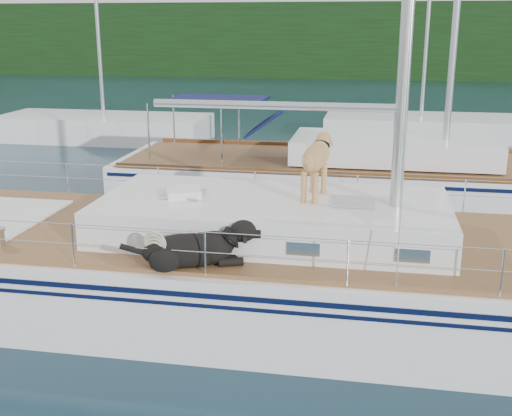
# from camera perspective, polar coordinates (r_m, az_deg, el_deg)

# --- Properties ---
(ground) EXTENTS (120.00, 120.00, 0.00)m
(ground) POSITION_cam_1_polar(r_m,az_deg,el_deg) (10.39, -2.95, -8.67)
(ground) COLOR black
(ground) RESTS_ON ground
(tree_line) EXTENTS (90.00, 3.00, 6.00)m
(tree_line) POSITION_cam_1_polar(r_m,az_deg,el_deg) (54.23, 8.34, 14.50)
(tree_line) COLOR black
(tree_line) RESTS_ON ground
(shore_bank) EXTENTS (92.00, 1.00, 1.20)m
(shore_bank) POSITION_cam_1_polar(r_m,az_deg,el_deg) (55.54, 8.29, 12.05)
(shore_bank) COLOR #595147
(shore_bank) RESTS_ON ground
(main_sailboat) EXTENTS (12.00, 3.91, 14.01)m
(main_sailboat) POSITION_cam_1_polar(r_m,az_deg,el_deg) (10.10, -2.47, -5.23)
(main_sailboat) COLOR white
(main_sailboat) RESTS_ON ground
(neighbor_sailboat) EXTENTS (11.00, 3.50, 13.30)m
(neighbor_sailboat) POSITION_cam_1_polar(r_m,az_deg,el_deg) (16.00, 8.04, 2.47)
(neighbor_sailboat) COLOR white
(neighbor_sailboat) RESTS_ON ground
(bg_boat_west) EXTENTS (8.00, 3.00, 11.65)m
(bg_boat_west) POSITION_cam_1_polar(r_m,az_deg,el_deg) (25.63, -13.32, 6.90)
(bg_boat_west) COLOR white
(bg_boat_west) RESTS_ON ground
(bg_boat_center) EXTENTS (7.20, 3.00, 11.65)m
(bg_boat_center) POSITION_cam_1_polar(r_m,az_deg,el_deg) (25.53, 14.39, 6.81)
(bg_boat_center) COLOR white
(bg_boat_center) RESTS_ON ground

